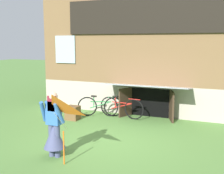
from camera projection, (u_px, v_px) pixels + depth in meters
name	position (u px, v px, depth m)	size (l,w,h in m)	color
ground_plane	(110.00, 140.00, 8.21)	(60.00, 60.00, 0.00)	#56843D
log_house	(160.00, 43.00, 12.87)	(8.54, 6.27, 5.41)	#ADA393
person	(54.00, 130.00, 6.91)	(0.61, 0.52, 1.58)	#474C75
kite	(52.00, 111.00, 6.27)	(0.88, 0.83, 1.55)	orange
bicycle_red	(121.00, 107.00, 10.55)	(1.73, 0.19, 0.79)	black
bicycle_green	(100.00, 106.00, 10.79)	(1.62, 0.61, 0.77)	black
wooden_crate	(73.00, 113.00, 10.32)	(0.46, 0.39, 0.49)	brown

